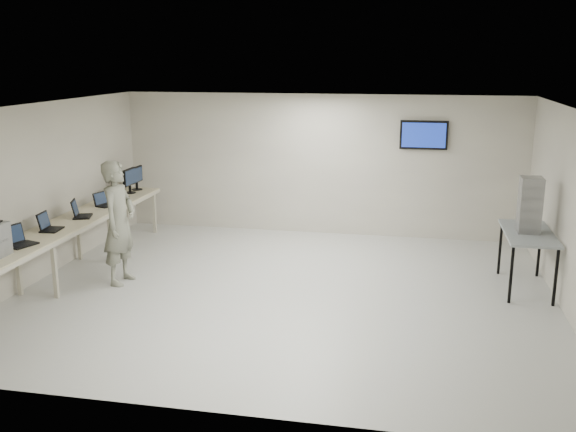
# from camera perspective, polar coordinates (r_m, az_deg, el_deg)

# --- Properties ---
(room) EXTENTS (8.01, 7.01, 2.81)m
(room) POSITION_cam_1_polar(r_m,az_deg,el_deg) (9.52, 0.03, 1.31)
(room) COLOR #B8B8AE
(room) RESTS_ON ground
(workbench) EXTENTS (0.76, 6.00, 0.90)m
(workbench) POSITION_cam_1_polar(r_m,az_deg,el_deg) (10.88, -19.09, -1.02)
(workbench) COLOR #C3B39D
(workbench) RESTS_ON ground
(laptop_0) EXTENTS (0.42, 0.45, 0.30)m
(laptop_0) POSITION_cam_1_polar(r_m,az_deg,el_deg) (9.84, -22.88, -2.00)
(laptop_0) COLOR black
(laptop_0) RESTS_ON workbench
(laptop_1) EXTENTS (0.33, 0.38, 0.28)m
(laptop_1) POSITION_cam_1_polar(r_m,az_deg,el_deg) (10.53, -20.54, -0.81)
(laptop_1) COLOR black
(laptop_1) RESTS_ON workbench
(laptop_2) EXTENTS (0.41, 0.44, 0.29)m
(laptop_2) POSITION_cam_1_polar(r_m,az_deg,el_deg) (11.23, -18.06, 0.29)
(laptop_2) COLOR black
(laptop_2) RESTS_ON workbench
(laptop_3) EXTENTS (0.35, 0.38, 0.25)m
(laptop_3) POSITION_cam_1_polar(r_m,az_deg,el_deg) (11.94, -16.06, 1.17)
(laptop_3) COLOR black
(laptop_3) RESTS_ON workbench
(laptop_4) EXTENTS (0.34, 0.39, 0.27)m
(laptop_4) POSITION_cam_1_polar(r_m,az_deg,el_deg) (12.48, -14.90, 1.80)
(laptop_4) COLOR black
(laptop_4) RESTS_ON workbench
(monitor_near) EXTENTS (0.22, 0.49, 0.48)m
(monitor_near) POSITION_cam_1_polar(r_m,az_deg,el_deg) (12.91, -13.91, 3.26)
(monitor_near) COLOR black
(monitor_near) RESTS_ON workbench
(monitor_far) EXTENTS (0.21, 0.47, 0.46)m
(monitor_far) POSITION_cam_1_polar(r_m,az_deg,el_deg) (13.20, -13.32, 3.48)
(monitor_far) COLOR black
(monitor_far) RESTS_ON workbench
(soldier) EXTENTS (0.51, 0.74, 1.96)m
(soldier) POSITION_cam_1_polar(r_m,az_deg,el_deg) (10.35, -14.78, -0.58)
(soldier) COLOR #545A42
(soldier) RESTS_ON ground
(side_table) EXTENTS (0.71, 1.52, 0.91)m
(side_table) POSITION_cam_1_polar(r_m,az_deg,el_deg) (10.42, 20.58, -1.72)
(side_table) COLOR gray
(side_table) RESTS_ON ground
(storage_bins) EXTENTS (0.32, 0.35, 0.84)m
(storage_bins) POSITION_cam_1_polar(r_m,az_deg,el_deg) (10.30, 20.70, 0.93)
(storage_bins) COLOR gray
(storage_bins) RESTS_ON side_table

